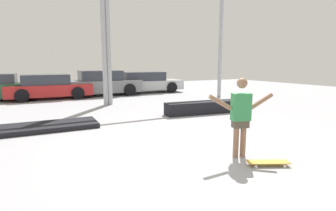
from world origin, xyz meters
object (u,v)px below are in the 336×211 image
(skateboarder, at_px, (241,113))
(grind_box, at_px, (204,107))
(skateboard, at_px, (268,162))
(parked_car_silver, at_px, (145,82))
(parked_car_grey, at_px, (103,83))
(manual_pad, at_px, (32,128))
(parked_car_red, at_px, (49,87))

(skateboarder, distance_m, grind_box, 4.54)
(skateboard, height_order, parked_car_silver, parked_car_silver)
(parked_car_grey, bearing_deg, skateboard, -88.15)
(parked_car_silver, bearing_deg, manual_pad, -128.29)
(skateboard, distance_m, parked_car_grey, 11.80)
(skateboard, bearing_deg, manual_pad, 154.00)
(skateboard, relative_size, manual_pad, 0.22)
(grind_box, height_order, parked_car_silver, parked_car_silver)
(grind_box, xyz_separation_m, manual_pad, (-5.61, 0.19, -0.15))
(skateboarder, xyz_separation_m, parked_car_silver, (2.87, 11.39, -0.24))
(manual_pad, xyz_separation_m, parked_car_grey, (3.73, 7.00, 0.61))
(skateboarder, relative_size, manual_pad, 0.45)
(skateboard, distance_m, manual_pad, 6.05)
(parked_car_red, height_order, parked_car_grey, parked_car_grey)
(skateboard, height_order, grind_box, grind_box)
(parked_car_grey, bearing_deg, parked_car_silver, 6.32)
(skateboarder, bearing_deg, parked_car_silver, 91.72)
(manual_pad, height_order, parked_car_silver, parked_car_silver)
(parked_car_red, height_order, parked_car_silver, parked_car_silver)
(skateboarder, bearing_deg, skateboard, -61.55)
(grind_box, relative_size, parked_car_red, 0.72)
(manual_pad, distance_m, parked_car_silver, 9.68)
(skateboard, relative_size, parked_car_grey, 0.19)
(grind_box, height_order, manual_pad, grind_box)
(skateboard, bearing_deg, parked_car_silver, 103.40)
(grind_box, distance_m, manual_pad, 5.61)
(manual_pad, distance_m, parked_car_grey, 7.95)
(manual_pad, height_order, parked_car_red, parked_car_red)
(skateboarder, height_order, parked_car_red, skateboarder)
(grind_box, height_order, parked_car_red, parked_car_red)
(parked_car_red, bearing_deg, skateboarder, -75.48)
(skateboard, bearing_deg, parked_car_red, 129.81)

